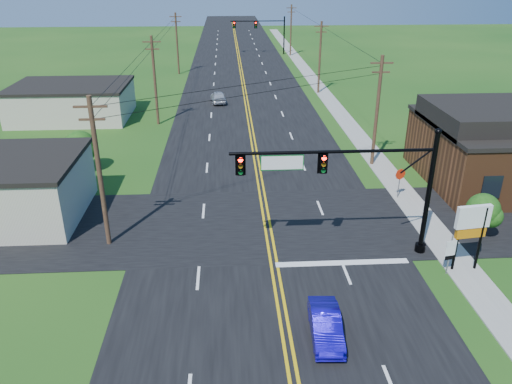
{
  "coord_description": "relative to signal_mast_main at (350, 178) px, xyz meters",
  "views": [
    {
      "loc": [
        -2.25,
        -16.48,
        15.2
      ],
      "look_at": [
        -0.66,
        10.0,
        3.17
      ],
      "focal_mm": 35.0,
      "sensor_mm": 36.0,
      "label": 1
    }
  ],
  "objects": [
    {
      "name": "pylon_sign",
      "position": [
        6.16,
        -2.02,
        -1.91
      ],
      "size": [
        1.91,
        0.5,
        3.89
      ],
      "rotation": [
        0.0,
        0.0,
        0.13
      ],
      "color": "black",
      "rests_on": "ground"
    },
    {
      "name": "road_main",
      "position": [
        -4.34,
        42.0,
        -4.73
      ],
      "size": [
        16.0,
        220.0,
        0.04
      ],
      "primitive_type": "cube",
      "color": "black",
      "rests_on": "ground"
    },
    {
      "name": "road_cross",
      "position": [
        -4.34,
        4.0,
        -4.73
      ],
      "size": [
        70.0,
        10.0,
        0.04
      ],
      "primitive_type": "cube",
      "color": "black",
      "rests_on": "ground"
    },
    {
      "name": "utility_pole_left_b",
      "position": [
        -13.84,
        27.0,
        -0.03
      ],
      "size": [
        1.8,
        0.28,
        9.0
      ],
      "color": "#3A241A",
      "rests_on": "ground"
    },
    {
      "name": "stop_sign",
      "position": [
        5.48,
        7.23,
        -3.08
      ],
      "size": [
        0.8,
        0.29,
        2.31
      ],
      "rotation": [
        0.0,
        0.0,
        0.31
      ],
      "color": "slate",
      "rests_on": "ground"
    },
    {
      "name": "tree_right_back",
      "position": [
        11.66,
        18.0,
        -2.15
      ],
      "size": [
        3.0,
        3.0,
        4.1
      ],
      "color": "#3A241A",
      "rests_on": "ground"
    },
    {
      "name": "route_sign",
      "position": [
        5.07,
        -2.36,
        -3.36
      ],
      "size": [
        0.59,
        0.15,
        2.38
      ],
      "rotation": [
        0.0,
        0.0,
        0.18
      ],
      "color": "slate",
      "rests_on": "ground"
    },
    {
      "name": "ground",
      "position": [
        -4.34,
        -8.0,
        -4.75
      ],
      "size": [
        260.0,
        260.0,
        0.0
      ],
      "primitive_type": "plane",
      "color": "#164413",
      "rests_on": "ground"
    },
    {
      "name": "utility_pole_right_b",
      "position": [
        5.46,
        40.0,
        -0.03
      ],
      "size": [
        1.8,
        0.28,
        9.0
      ],
      "color": "#3A241A",
      "rests_on": "ground"
    },
    {
      "name": "shrub_corner",
      "position": [
        8.66,
        1.5,
        -2.9
      ],
      "size": [
        2.0,
        2.0,
        2.86
      ],
      "color": "#3A241A",
      "rests_on": "ground"
    },
    {
      "name": "utility_pole_left_c",
      "position": [
        -13.84,
        54.0,
        -0.03
      ],
      "size": [
        1.8,
        0.28,
        9.0
      ],
      "color": "#3A241A",
      "rests_on": "ground"
    },
    {
      "name": "utility_pole_right_c",
      "position": [
        5.46,
        70.0,
        -0.03
      ],
      "size": [
        1.8,
        0.28,
        9.0
      ],
      "color": "#3A241A",
      "rests_on": "ground"
    },
    {
      "name": "signal_mast_main",
      "position": [
        0.0,
        0.0,
        0.0
      ],
      "size": [
        11.3,
        0.6,
        7.48
      ],
      "color": "black",
      "rests_on": "ground"
    },
    {
      "name": "cream_bldg_far",
      "position": [
        -23.34,
        30.0,
        -2.89
      ],
      "size": [
        12.2,
        9.2,
        3.7
      ],
      "color": "beige",
      "rests_on": "ground"
    },
    {
      "name": "tree_left",
      "position": [
        -18.34,
        14.0,
        -2.59
      ],
      "size": [
        2.4,
        2.4,
        3.37
      ],
      "color": "#3A241A",
      "rests_on": "ground"
    },
    {
      "name": "blue_car",
      "position": [
        -2.43,
        -6.96,
        -4.14
      ],
      "size": [
        1.49,
        3.77,
        1.22
      ],
      "primitive_type": "imported",
      "rotation": [
        0.0,
        0.0,
        -0.06
      ],
      "color": "#1207AA",
      "rests_on": "ground"
    },
    {
      "name": "utility_pole_left_a",
      "position": [
        -13.84,
        2.0,
        -0.03
      ],
      "size": [
        1.8,
        0.28,
        9.0
      ],
      "color": "#3A241A",
      "rests_on": "ground"
    },
    {
      "name": "sidewalk",
      "position": [
        6.16,
        32.0,
        -4.71
      ],
      "size": [
        2.0,
        160.0,
        0.08
      ],
      "primitive_type": "cube",
      "color": "gray",
      "rests_on": "ground"
    },
    {
      "name": "utility_pole_right_a",
      "position": [
        5.46,
        14.0,
        -0.03
      ],
      "size": [
        1.8,
        0.28,
        9.0
      ],
      "color": "#3A241A",
      "rests_on": "ground"
    },
    {
      "name": "distant_car",
      "position": [
        -7.58,
        35.63,
        -4.05
      ],
      "size": [
        2.1,
        4.28,
        1.41
      ],
      "primitive_type": "imported",
      "rotation": [
        0.0,
        0.0,
        3.25
      ],
      "color": "silver",
      "rests_on": "ground"
    },
    {
      "name": "signal_mast_far",
      "position": [
        0.1,
        72.0,
        -0.2
      ],
      "size": [
        10.98,
        0.6,
        7.48
      ],
      "color": "black",
      "rests_on": "ground"
    },
    {
      "name": "cream_bldg_near",
      "position": [
        -21.34,
        6.0,
        -2.69
      ],
      "size": [
        10.2,
        8.2,
        4.1
      ],
      "color": "beige",
      "rests_on": "ground"
    }
  ]
}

